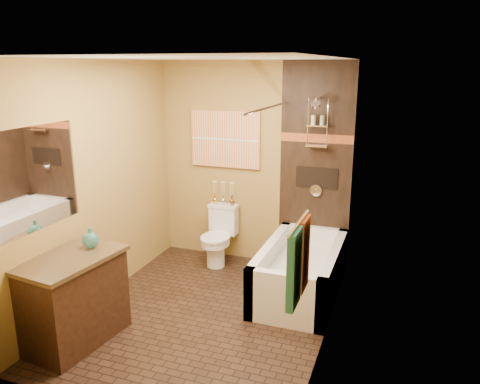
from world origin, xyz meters
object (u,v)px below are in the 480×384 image
at_px(bathtub, 300,275).
at_px(toilet, 219,235).
at_px(sunset_painting, 225,139).
at_px(vanity, 73,299).

height_order(bathtub, toilet, toilet).
height_order(sunset_painting, vanity, sunset_painting).
xyz_separation_m(sunset_painting, bathtub, (1.16, -0.73, -1.33)).
distance_m(bathtub, vanity, 2.35).
distance_m(toilet, vanity, 2.13).
height_order(sunset_painting, bathtub, sunset_painting).
bearing_deg(vanity, toilet, 81.54).
height_order(toilet, vanity, vanity).
bearing_deg(vanity, sunset_painting, 83.13).
bearing_deg(sunset_painting, toilet, -90.00).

